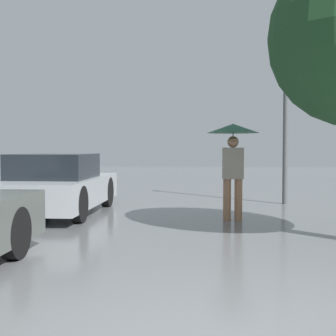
% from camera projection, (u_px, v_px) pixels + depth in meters
% --- Properties ---
extents(pedestrian, '(0.97, 0.97, 1.80)m').
position_uv_depth(pedestrian, '(233.00, 145.00, 8.66)').
color(pedestrian, '#9E7051').
rests_on(pedestrian, ground_plane).
extents(parked_car_farthest, '(1.74, 3.84, 1.23)m').
position_uv_depth(parked_car_farthest, '(57.00, 185.00, 9.61)').
color(parked_car_farthest, '#9EA3A8').
rests_on(parked_car_farthest, ground_plane).
extents(street_lamp, '(0.29, 0.29, 4.68)m').
position_uv_depth(street_lamp, '(286.00, 87.00, 11.13)').
color(street_lamp, '#515456').
rests_on(street_lamp, ground_plane).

